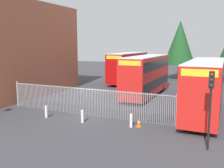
% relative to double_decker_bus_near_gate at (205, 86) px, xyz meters
% --- Properties ---
extents(ground_plane, '(100.00, 100.00, 0.00)m').
position_rel_double_decker_bus_near_gate_xyz_m(ground_plane, '(-8.23, 4.26, -2.42)').
color(ground_plane, '#3D3D42').
extents(palisade_fence, '(14.63, 0.14, 2.35)m').
position_rel_double_decker_bus_near_gate_xyz_m(palisade_fence, '(-8.76, -3.74, -1.24)').
color(palisade_fence, gray).
rests_on(palisade_fence, ground).
extents(double_decker_bus_near_gate, '(2.54, 10.81, 4.42)m').
position_rel_double_decker_bus_near_gate_xyz_m(double_decker_bus_near_gate, '(0.00, 0.00, 0.00)').
color(double_decker_bus_near_gate, red).
rests_on(double_decker_bus_near_gate, ground).
extents(double_decker_bus_behind_fence_left, '(2.54, 10.81, 4.42)m').
position_rel_double_decker_bus_near_gate_xyz_m(double_decker_bus_behind_fence_left, '(-6.54, 5.75, 0.00)').
color(double_decker_bus_behind_fence_left, red).
rests_on(double_decker_bus_behind_fence_left, ground).
extents(double_decker_bus_behind_fence_right, '(2.54, 10.81, 4.42)m').
position_rel_double_decker_bus_near_gate_xyz_m(double_decker_bus_behind_fence_right, '(-11.92, 14.47, 0.00)').
color(double_decker_bus_behind_fence_right, '#B70C0C').
rests_on(double_decker_bus_behind_fence_right, ground).
extents(bollard_near_left, '(0.20, 0.20, 0.95)m').
position_rel_double_decker_bus_near_gate_xyz_m(bollard_near_left, '(-11.19, -5.72, -1.95)').
color(bollard_near_left, silver).
rests_on(bollard_near_left, ground).
extents(bollard_center_front, '(0.20, 0.20, 0.95)m').
position_rel_double_decker_bus_near_gate_xyz_m(bollard_center_front, '(-7.92, -5.71, -1.95)').
color(bollard_center_front, silver).
rests_on(bollard_center_front, ground).
extents(bollard_near_right, '(0.20, 0.20, 0.95)m').
position_rel_double_decker_bus_near_gate_xyz_m(bollard_near_right, '(-4.32, -5.22, -1.95)').
color(bollard_near_right, silver).
rests_on(bollard_near_right, ground).
extents(traffic_cone_by_gate, '(0.34, 0.34, 0.59)m').
position_rel_double_decker_bus_near_gate_xyz_m(traffic_cone_by_gate, '(-3.85, -4.94, -2.13)').
color(traffic_cone_by_gate, orange).
rests_on(traffic_cone_by_gate, ground).
extents(traffic_light_kerbside, '(0.28, 0.33, 4.30)m').
position_rel_double_decker_bus_near_gate_xyz_m(traffic_light_kerbside, '(0.79, -7.14, 0.56)').
color(traffic_light_kerbside, black).
rests_on(traffic_light_kerbside, ground).
extents(tree_tall_back, '(4.92, 4.92, 9.44)m').
position_rel_double_decker_bus_near_gate_xyz_m(tree_tall_back, '(-5.64, 21.18, 3.50)').
color(tree_tall_back, '#4C3823').
rests_on(tree_tall_back, ground).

